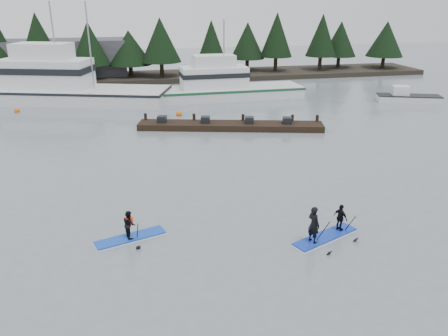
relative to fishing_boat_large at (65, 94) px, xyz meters
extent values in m
plane|color=slate|center=(11.21, -30.29, -0.83)|extent=(160.00, 160.00, 0.00)
cube|color=#2D281E|center=(11.21, 11.71, -0.53)|extent=(70.00, 8.00, 0.60)
cube|color=#4C4C51|center=(-2.79, 13.71, 1.67)|extent=(18.00, 6.00, 5.00)
cube|color=silver|center=(0.58, -0.18, -0.70)|extent=(20.09, 10.98, 2.58)
cube|color=white|center=(-1.64, 0.52, 1.99)|extent=(9.48, 6.33, 2.80)
cylinder|color=gray|center=(-0.35, 0.11, 4.67)|extent=(0.14, 0.14, 8.16)
cube|color=silver|center=(16.78, -1.62, -0.72)|extent=(14.98, 4.60, 2.13)
cube|color=white|center=(14.99, -1.66, 1.40)|extent=(6.77, 3.22, 2.13)
cylinder|color=gray|center=(16.03, -1.64, 3.68)|extent=(0.14, 0.14, 6.68)
cube|color=silver|center=(33.92, -7.28, -0.48)|extent=(6.31, 3.76, 0.71)
cube|color=black|center=(14.13, -13.08, -0.59)|extent=(14.73, 5.54, 0.49)
sphere|color=#F25B0C|center=(-3.87, -3.61, -0.83)|extent=(0.48, 0.48, 0.48)
sphere|color=#F25B0C|center=(10.58, -8.03, -0.83)|extent=(0.53, 0.53, 0.53)
cube|color=#1344BA|center=(6.06, -29.01, -0.77)|extent=(3.11, 1.61, 0.11)
imported|color=black|center=(6.06, -29.01, -0.10)|extent=(0.62, 0.71, 1.23)
cube|color=#FF3E15|center=(6.06, -29.01, 0.05)|extent=(0.35, 0.28, 0.32)
cylinder|color=black|center=(6.36, -29.14, -0.56)|extent=(0.18, 0.87, 1.48)
cube|color=#1334B2|center=(14.35, -30.70, -0.77)|extent=(3.31, 2.00, 0.12)
imported|color=black|center=(13.61, -31.02, 0.10)|extent=(0.59, 0.70, 1.62)
cylinder|color=black|center=(13.93, -31.12, -0.35)|extent=(0.29, 0.93, 1.62)
imported|color=black|center=(15.17, -30.35, -0.10)|extent=(0.56, 0.78, 1.23)
cylinder|color=black|center=(15.49, -30.45, -0.56)|extent=(0.27, 0.86, 1.48)
camera|label=1|loc=(6.58, -46.02, 8.87)|focal=35.00mm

